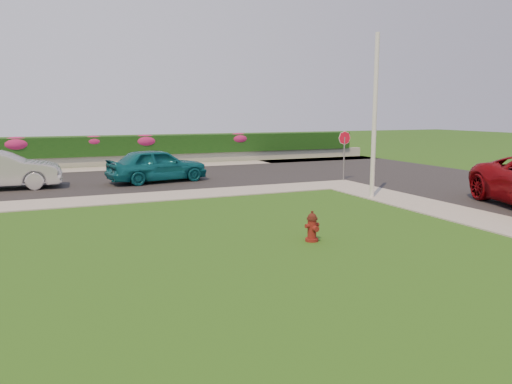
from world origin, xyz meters
name	(u,v)px	position (x,y,z in m)	size (l,w,h in m)	color
ground	(287,261)	(0.00, 0.00, 0.00)	(120.00, 120.00, 0.00)	black
street_far	(34,185)	(-5.00, 14.00, 0.02)	(26.00, 8.00, 0.04)	black
curb_corner	(338,184)	(7.00, 9.00, 0.02)	(2.00, 2.00, 0.04)	gray
sidewalk_beyond	(114,168)	(-1.00, 19.00, 0.02)	(34.00, 2.00, 0.04)	gray
retaining_wall	(111,161)	(-1.00, 20.50, 0.30)	(34.00, 0.40, 0.60)	gray
hedge	(110,146)	(-1.00, 20.60, 1.15)	(32.00, 0.90, 1.10)	black
fire_hydrant	(312,227)	(1.29, 1.21, 0.35)	(0.38, 0.36, 0.74)	#4F0C0C
sedan_teal	(157,165)	(0.03, 12.72, 0.78)	(1.74, 4.33, 1.48)	#0D5865
utility_pole	(375,117)	(6.28, 5.66, 2.90)	(0.16, 0.16, 5.80)	silver
stop_sign	(344,145)	(7.83, 9.88, 1.64)	(0.61, 0.06, 2.25)	slate
flower_clump_c	(16,144)	(-5.82, 20.50, 1.39)	(1.56, 1.00, 0.78)	#B51F67
flower_clump_d	(94,141)	(-1.87, 20.50, 1.45)	(1.25, 0.80, 0.63)	#B51F67
flower_clump_e	(145,141)	(1.03, 20.50, 1.40)	(1.51, 0.97, 0.75)	#B51F67
flower_clump_f	(238,138)	(6.88, 20.50, 1.42)	(1.42, 0.91, 0.71)	#B51F67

